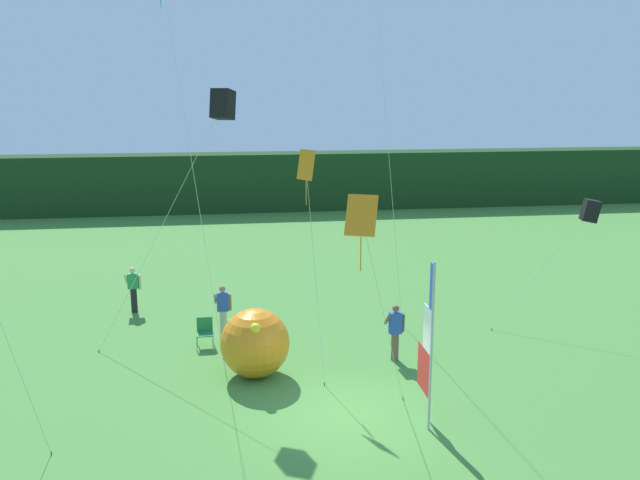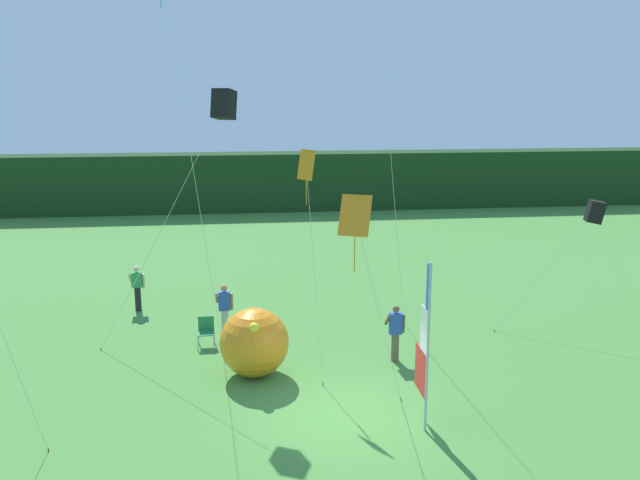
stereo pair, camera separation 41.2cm
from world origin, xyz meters
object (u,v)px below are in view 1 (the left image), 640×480
Objects in this scene: banner_flag at (427,346)px; kite_black_box_2 at (222,105)px; person_near_banner at (223,310)px; kite_orange_diamond_5 at (307,175)px; kite_orange_diamond_1 at (364,227)px; kite_black_box_6 at (590,211)px; person_mid_field at (395,331)px; person_far_left at (133,288)px; folding_chair at (205,330)px; inflatable_balloon at (255,343)px.

kite_black_box_2 is at bearing 130.44° from banner_flag.
kite_orange_diamond_5 is at bearing -40.26° from person_near_banner.
kite_orange_diamond_1 is 11.66m from kite_black_box_6.
banner_flag is at bearing -140.33° from kite_black_box_6.
kite_orange_diamond_1 is 0.74× the size of kite_black_box_2.
person_mid_field is 0.22× the size of kite_black_box_2.
kite_orange_diamond_1 is (2.86, -7.54, 4.12)m from person_near_banner.
kite_orange_diamond_1 is at bearing -85.33° from kite_orange_diamond_5.
kite_black_box_2 is (3.29, -3.98, 6.39)m from person_far_left.
person_near_banner is 5.46m from kite_orange_diamond_5.
banner_flag is 7.83m from person_near_banner.
person_near_banner reaches higher than person_mid_field.
folding_chair is 0.16× the size of kite_orange_diamond_1.
banner_flag is 4.51× the size of folding_chair.
banner_flag is 5.87m from kite_orange_diamond_5.
person_far_left is (-3.11, 3.06, -0.07)m from person_near_banner.
inflatable_balloon is 6.65m from kite_black_box_2.
kite_orange_diamond_5 is at bearing 118.63° from banner_flag.
folding_chair is at bearing 153.68° from kite_orange_diamond_5.
person_far_left is 7.19m from inflatable_balloon.
banner_flag reaches higher than person_far_left.
person_far_left is at bearing 123.46° from inflatable_balloon.
folding_chair is (2.54, -3.63, -0.35)m from person_far_left.
kite_orange_diamond_5 reaches higher than person_mid_field.
kite_orange_diamond_1 is at bearing -111.79° from person_mid_field.
person_mid_field is at bearing -18.60° from folding_chair.
person_near_banner reaches higher than person_far_left.
kite_black_box_2 reaches higher than inflatable_balloon.
kite_black_box_6 is (11.87, -0.24, 2.90)m from person_near_banner.
inflatable_balloon reaches higher than person_mid_field.
banner_flag is 2.41× the size of person_mid_field.
kite_black_box_2 reaches higher than banner_flag.
kite_black_box_2 is at bearing -78.79° from person_near_banner.
kite_orange_diamond_5 is (2.97, -1.47, 4.87)m from folding_chair.
kite_black_box_6 is (9.46, 1.80, -1.55)m from kite_orange_diamond_5.
inflatable_balloon is 0.25× the size of kite_black_box_2.
person_far_left is 15.62m from kite_black_box_6.
person_near_banner is 0.41× the size of kite_black_box_6.
kite_black_box_6 is at bearing 10.78° from kite_orange_diamond_5.
kite_orange_diamond_5 is at bearing -26.32° from folding_chair.
person_near_banner reaches higher than folding_chair.
kite_black_box_2 is at bearing -25.27° from folding_chair.
folding_chair is 9.00m from kite_orange_diamond_1.
inflatable_balloon is 2.18× the size of folding_chair.
kite_black_box_2 is at bearing -176.65° from kite_black_box_6.
kite_black_box_6 is at bearing 3.35° from kite_black_box_2.
banner_flag is at bearing 36.47° from kite_orange_diamond_1.
inflatable_balloon is at bearing 139.54° from banner_flag.
kite_black_box_2 is (-4.73, 1.49, 6.36)m from person_mid_field.
person_mid_field is (4.91, -2.41, -0.04)m from person_near_banner.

